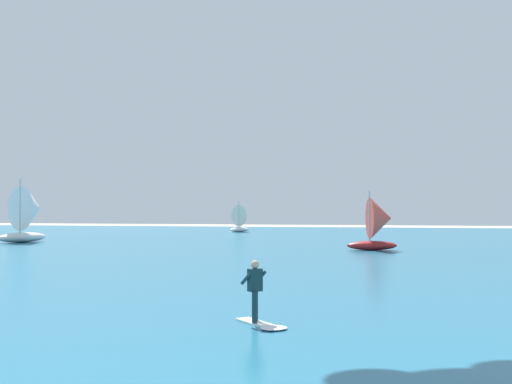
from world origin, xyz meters
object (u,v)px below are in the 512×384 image
at_px(sailboat_leading, 29,213).
at_px(sailboat_anchored_offshore, 379,223).
at_px(sailboat_near_shore, 242,218).
at_px(kitesurfer, 259,302).

xyz_separation_m(sailboat_leading, sailboat_anchored_offshore, (30.14, -4.62, -0.58)).
bearing_deg(sailboat_near_shore, kitesurfer, -77.48).
height_order(kitesurfer, sailboat_leading, sailboat_leading).
bearing_deg(sailboat_near_shore, sailboat_anchored_offshore, -61.09).
height_order(sailboat_leading, sailboat_anchored_offshore, sailboat_leading).
height_order(kitesurfer, sailboat_anchored_offshore, sailboat_anchored_offshore).
distance_m(kitesurfer, sailboat_anchored_offshore, 28.94).
relative_size(sailboat_near_shore, sailboat_leading, 0.68).
bearing_deg(sailboat_near_shore, sailboat_leading, -119.04).
bearing_deg(sailboat_anchored_offshore, sailboat_near_shore, 118.91).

